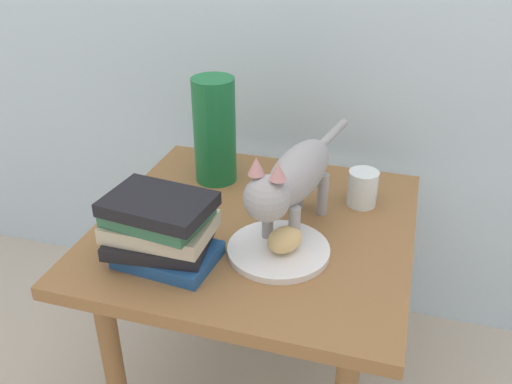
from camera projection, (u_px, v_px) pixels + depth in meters
side_table at (256, 250)px, 1.26m from camera, size 0.68×0.67×0.53m
plate at (278, 250)px, 1.12m from camera, size 0.21×0.21×0.01m
bread_roll at (285, 240)px, 1.10m from camera, size 0.09×0.10×0.05m
cat at (293, 178)px, 1.12m from camera, size 0.14×0.47×0.23m
book_stack at (161, 228)px, 1.07m from camera, size 0.22×0.17×0.15m
green_vase at (215, 131)px, 1.34m from camera, size 0.10×0.10×0.27m
candle_jar at (362, 190)px, 1.28m from camera, size 0.07×0.07×0.08m
tv_remote at (173, 209)px, 1.25m from camera, size 0.14×0.14×0.02m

